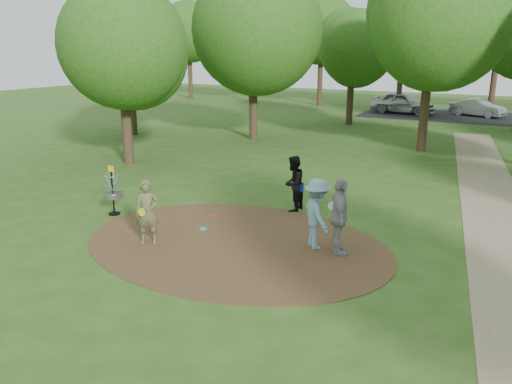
% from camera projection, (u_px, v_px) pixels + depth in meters
% --- Properties ---
extents(ground, '(100.00, 100.00, 0.00)m').
position_uv_depth(ground, '(235.00, 243.00, 13.18)').
color(ground, '#2D5119').
rests_on(ground, ground).
extents(dirt_clearing, '(8.40, 8.40, 0.02)m').
position_uv_depth(dirt_clearing, '(235.00, 243.00, 13.17)').
color(dirt_clearing, '#47301C').
rests_on(dirt_clearing, ground).
extents(footpath, '(7.55, 39.89, 0.01)m').
position_uv_depth(footpath, '(511.00, 263.00, 11.93)').
color(footpath, '#8C7A5B').
rests_on(footpath, ground).
extents(parking_lot, '(14.00, 8.00, 0.01)m').
position_uv_depth(parking_lot, '(458.00, 116.00, 37.69)').
color(parking_lot, black).
rests_on(parking_lot, ground).
extents(player_observer_with_disc, '(0.75, 0.69, 1.73)m').
position_uv_depth(player_observer_with_disc, '(147.00, 212.00, 12.93)').
color(player_observer_with_disc, brown).
rests_on(player_observer_with_disc, ground).
extents(player_throwing_with_disc, '(1.35, 1.33, 1.83)m').
position_uv_depth(player_throwing_with_disc, '(317.00, 214.00, 12.62)').
color(player_throwing_with_disc, '#7BA9B8').
rests_on(player_throwing_with_disc, ground).
extents(player_walking_with_disc, '(0.72, 0.86, 1.76)m').
position_uv_depth(player_walking_with_disc, '(293.00, 184.00, 15.58)').
color(player_walking_with_disc, black).
rests_on(player_walking_with_disc, ground).
extents(player_waiting_with_disc, '(0.91, 1.24, 1.95)m').
position_uv_depth(player_waiting_with_disc, '(339.00, 217.00, 12.23)').
color(player_waiting_with_disc, '#9B9B9D').
rests_on(player_waiting_with_disc, ground).
extents(disc_ground_cyan, '(0.22, 0.22, 0.02)m').
position_uv_depth(disc_ground_cyan, '(203.00, 229.00, 14.14)').
color(disc_ground_cyan, '#17B6BF').
rests_on(disc_ground_cyan, dirt_clearing).
extents(disc_ground_red, '(0.22, 0.22, 0.02)m').
position_uv_depth(disc_ground_red, '(213.00, 215.00, 15.27)').
color(disc_ground_red, red).
rests_on(disc_ground_red, dirt_clearing).
extents(car_left, '(5.00, 2.37, 1.65)m').
position_uv_depth(car_left, '(403.00, 103.00, 39.09)').
color(car_left, '#A1A4A9').
rests_on(car_left, ground).
extents(car_right, '(4.15, 2.63, 1.29)m').
position_uv_depth(car_right, '(478.00, 108.00, 37.39)').
color(car_right, '#AEAFB6').
rests_on(car_right, ground).
extents(disc_golf_basket, '(0.63, 0.63, 1.54)m').
position_uv_depth(disc_golf_basket, '(112.00, 187.00, 15.22)').
color(disc_golf_basket, black).
rests_on(disc_golf_basket, ground).
extents(tree_ring, '(37.75, 46.20, 9.56)m').
position_uv_depth(tree_ring, '(396.00, 37.00, 19.43)').
color(tree_ring, '#332316').
rests_on(tree_ring, ground).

